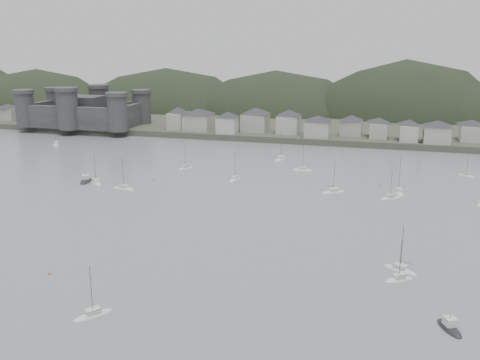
% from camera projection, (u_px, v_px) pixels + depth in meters
% --- Properties ---
extents(ground, '(900.00, 900.00, 0.00)m').
position_uv_depth(ground, '(130.00, 307.00, 101.61)').
color(ground, slate).
rests_on(ground, ground).
extents(far_shore_land, '(900.00, 250.00, 3.00)m').
position_uv_depth(far_shore_land, '(327.00, 110.00, 375.63)').
color(far_shore_land, '#383D2D').
rests_on(far_shore_land, ground).
extents(forested_ridge, '(851.55, 103.94, 102.57)m').
position_uv_depth(forested_ridge, '(329.00, 135.00, 353.73)').
color(forested_ridge, black).
rests_on(forested_ridge, ground).
extents(castle, '(66.00, 43.00, 20.00)m').
position_uv_depth(castle, '(84.00, 111.00, 298.24)').
color(castle, '#2F2F31').
rests_on(castle, far_shore_land).
extents(waterfront_town, '(451.48, 28.46, 12.92)m').
position_uv_depth(waterfront_town, '(405.00, 127.00, 256.42)').
color(waterfront_town, gray).
rests_on(waterfront_town, far_shore_land).
extents(moored_fleet, '(196.43, 167.23, 13.66)m').
position_uv_depth(moored_fleet, '(167.00, 200.00, 169.17)').
color(moored_fleet, silver).
rests_on(moored_fleet, ground).
extents(motor_launch_near, '(5.23, 7.24, 3.66)m').
position_uv_depth(motor_launch_near, '(449.00, 327.00, 93.60)').
color(motor_launch_near, black).
rests_on(motor_launch_near, ground).
extents(motor_launch_far, '(5.48, 9.53, 4.13)m').
position_uv_depth(motor_launch_far, '(86.00, 181.00, 191.50)').
color(motor_launch_far, black).
rests_on(motor_launch_far, ground).
extents(mooring_buoys, '(122.13, 123.55, 0.70)m').
position_uv_depth(mooring_buoys, '(148.00, 232.00, 140.38)').
color(mooring_buoys, '#C07540').
rests_on(mooring_buoys, ground).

